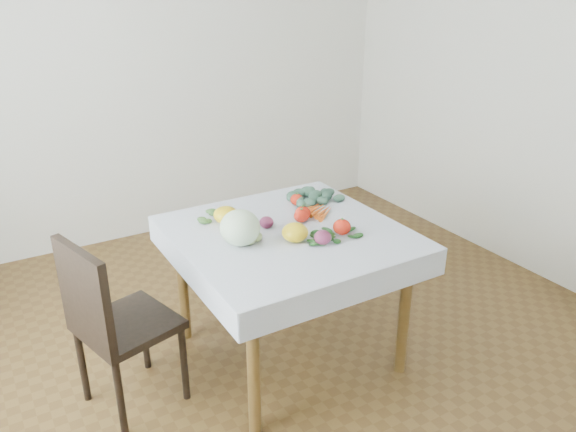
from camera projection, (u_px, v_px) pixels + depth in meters
name	position (u px, v px, depth m)	size (l,w,h in m)	color
ground	(288.00, 352.00, 3.19)	(4.00, 4.00, 0.00)	brown
back_wall	(154.00, 65.00, 4.24)	(4.00, 0.04, 2.70)	white
table	(288.00, 249.00, 2.93)	(1.00, 1.00, 0.75)	brown
tablecloth	(288.00, 232.00, 2.89)	(1.12, 1.12, 0.01)	white
chair	(110.00, 317.00, 2.58)	(0.51, 0.51, 0.91)	black
cabbage	(240.00, 228.00, 2.72)	(0.20, 0.20, 0.18)	silver
tomato_a	(301.00, 216.00, 2.99)	(0.08, 0.08, 0.07)	red
tomato_b	(297.00, 199.00, 3.22)	(0.08, 0.08, 0.07)	red
tomato_c	(303.00, 213.00, 3.01)	(0.09, 0.09, 0.08)	red
tomato_d	(342.00, 227.00, 2.85)	(0.09, 0.09, 0.08)	red
heirloom_back	(226.00, 215.00, 2.97)	(0.13, 0.13, 0.09)	yellow
heirloom_front	(295.00, 232.00, 2.77)	(0.13, 0.13, 0.09)	yellow
onion_a	(266.00, 222.00, 2.92)	(0.07, 0.07, 0.06)	#511732
onion_b	(323.00, 237.00, 2.74)	(0.09, 0.09, 0.07)	#511732
tomatillo_cluster	(259.00, 239.00, 2.76)	(0.11, 0.09, 0.04)	#A5BA6B
carrot_bunch	(319.00, 210.00, 3.12)	(0.19, 0.23, 0.03)	orange
kale_bunch	(306.00, 197.00, 3.28)	(0.32, 0.30, 0.04)	#3C634B
basil_bunch	(330.00, 235.00, 2.84)	(0.30, 0.22, 0.01)	#1B581E
dill_bunch	(210.00, 216.00, 3.05)	(0.22, 0.17, 0.02)	#537B38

